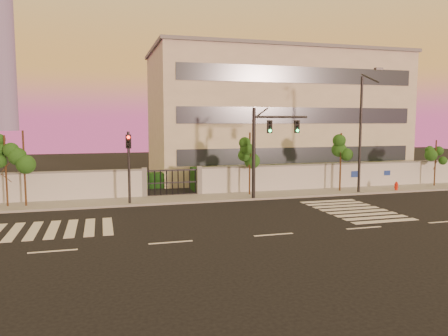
{
  "coord_description": "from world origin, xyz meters",
  "views": [
    {
      "loc": [
        -7.92,
        -19.2,
        5.44
      ],
      "look_at": [
        -0.8,
        6.0,
        2.66
      ],
      "focal_mm": 35.0,
      "sensor_mm": 36.0,
      "label": 1
    }
  ],
  "objects": [
    {
      "name": "fire_hydrant",
      "position": [
        14.15,
        9.5,
        0.4
      ],
      "size": [
        0.32,
        0.3,
        0.81
      ],
      "rotation": [
        0.0,
        0.0,
        -0.17
      ],
      "color": "red",
      "rests_on": "ground"
    },
    {
      "name": "street_tree_f",
      "position": [
        18.79,
        10.71,
        2.9
      ],
      "size": [
        1.4,
        1.12,
        3.94
      ],
      "color": "#382314",
      "rests_on": "ground"
    },
    {
      "name": "streetlight_east",
      "position": [
        10.76,
        9.24,
        4.96
      ],
      "size": [
        0.55,
        2.21,
        9.17
      ],
      "color": "black",
      "rests_on": "ground"
    },
    {
      "name": "street_tree_c",
      "position": [
        -12.57,
        10.47,
        3.61
      ],
      "size": [
        1.47,
        1.17,
        4.91
      ],
      "color": "#382314",
      "rests_on": "ground"
    },
    {
      "name": "hedge_row",
      "position": [
        1.17,
        14.74,
        0.82
      ],
      "size": [
        41.0,
        4.25,
        1.8
      ],
      "color": "black",
      "rests_on": "ground"
    },
    {
      "name": "road_markings",
      "position": [
        -1.58,
        3.76,
        0.01
      ],
      "size": [
        57.0,
        7.62,
        0.02
      ],
      "color": "silver",
      "rests_on": "ground"
    },
    {
      "name": "ground",
      "position": [
        0.0,
        0.0,
        0.0
      ],
      "size": [
        120.0,
        120.0,
        0.0
      ],
      "primitive_type": "plane",
      "color": "black",
      "rests_on": "ground"
    },
    {
      "name": "distant_skyscraper",
      "position": [
        -65.0,
        280.0,
        61.98
      ],
      "size": [
        16.0,
        16.0,
        118.0
      ],
      "color": "slate",
      "rests_on": "ground"
    },
    {
      "name": "street_tree_d",
      "position": [
        2.5,
        10.7,
        3.44
      ],
      "size": [
        1.52,
        1.21,
        4.68
      ],
      "color": "#382314",
      "rests_on": "ground"
    },
    {
      "name": "traffic_signal_secondary",
      "position": [
        -6.21,
        9.52,
        3.06
      ],
      "size": [
        0.37,
        0.35,
        4.82
      ],
      "rotation": [
        0.0,
        0.0,
        -0.24
      ],
      "color": "black",
      "rests_on": "ground"
    },
    {
      "name": "street_tree_e",
      "position": [
        9.79,
        10.46,
        3.38
      ],
      "size": [
        1.62,
        1.29,
        4.59
      ],
      "color": "#382314",
      "rests_on": "ground"
    },
    {
      "name": "traffic_signal_main",
      "position": [
        3.03,
        9.12,
        4.04
      ],
      "size": [
        4.05,
        0.44,
        6.4
      ],
      "rotation": [
        0.0,
        0.0,
        -0.05
      ],
      "color": "black",
      "rests_on": "ground"
    },
    {
      "name": "sidewalk",
      "position": [
        0.0,
        10.5,
        0.07
      ],
      "size": [
        60.0,
        3.0,
        0.15
      ],
      "primitive_type": "cube",
      "color": "gray",
      "rests_on": "ground"
    },
    {
      "name": "street_tree_b",
      "position": [
        -13.67,
        10.62,
        3.4
      ],
      "size": [
        1.41,
        1.12,
        4.62
      ],
      "color": "#382314",
      "rests_on": "ground"
    },
    {
      "name": "institutional_building",
      "position": [
        9.0,
        21.99,
        6.16
      ],
      "size": [
        24.4,
        12.4,
        12.25
      ],
      "color": "beige",
      "rests_on": "ground"
    },
    {
      "name": "perimeter_wall",
      "position": [
        0.1,
        12.0,
        1.07
      ],
      "size": [
        60.0,
        0.36,
        2.2
      ],
      "color": "silver",
      "rests_on": "ground"
    }
  ]
}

